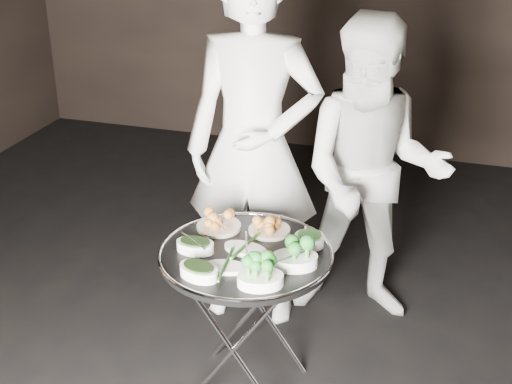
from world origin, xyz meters
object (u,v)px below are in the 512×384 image
(tray_stand, at_px, (246,317))
(waiter_right, at_px, (373,175))
(serving_tray, at_px, (246,254))
(waiter_left, at_px, (254,149))

(tray_stand, relative_size, waiter_right, 0.44)
(serving_tray, relative_size, waiter_right, 0.46)
(waiter_left, height_order, waiter_right, waiter_left)
(tray_stand, height_order, serving_tray, serving_tray)
(tray_stand, relative_size, serving_tray, 0.94)
(serving_tray, distance_m, waiter_left, 0.70)
(serving_tray, relative_size, waiter_left, 0.40)
(waiter_left, xyz_separation_m, waiter_right, (0.58, 0.16, -0.13))
(waiter_left, bearing_deg, tray_stand, -81.74)
(waiter_left, bearing_deg, serving_tray, -81.74)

